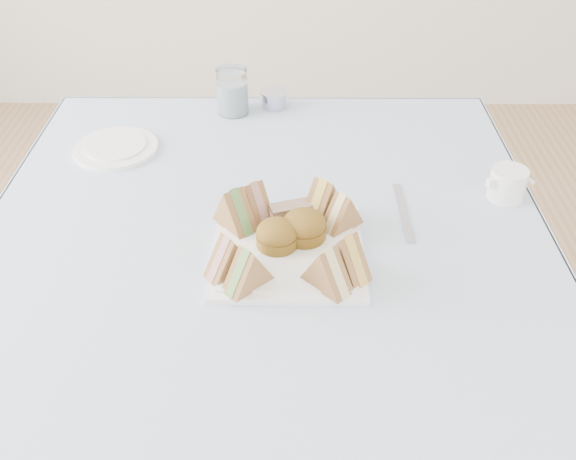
{
  "coord_description": "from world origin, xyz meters",
  "views": [
    {
      "loc": [
        0.05,
        -0.94,
        1.44
      ],
      "look_at": [
        0.04,
        -0.09,
        0.8
      ],
      "focal_mm": 40.0,
      "sensor_mm": 36.0,
      "label": 1
    }
  ],
  "objects_px": {
    "table": "(269,360)",
    "water_glass": "(232,91)",
    "serving_plate": "(288,251)",
    "creamer_jug": "(507,184)"
  },
  "relations": [
    {
      "from": "water_glass",
      "to": "serving_plate",
      "type": "bearing_deg",
      "value": -75.94
    },
    {
      "from": "table",
      "to": "serving_plate",
      "type": "height_order",
      "value": "serving_plate"
    },
    {
      "from": "serving_plate",
      "to": "creamer_jug",
      "type": "bearing_deg",
      "value": 22.84
    },
    {
      "from": "serving_plate",
      "to": "table",
      "type": "bearing_deg",
      "value": 115.39
    },
    {
      "from": "water_glass",
      "to": "creamer_jug",
      "type": "height_order",
      "value": "water_glass"
    },
    {
      "from": "table",
      "to": "water_glass",
      "type": "distance_m",
      "value": 0.62
    },
    {
      "from": "table",
      "to": "creamer_jug",
      "type": "xyz_separation_m",
      "value": [
        0.46,
        0.08,
        0.41
      ]
    },
    {
      "from": "table",
      "to": "serving_plate",
      "type": "bearing_deg",
      "value": -64.88
    },
    {
      "from": "serving_plate",
      "to": "water_glass",
      "type": "xyz_separation_m",
      "value": [
        -0.13,
        0.52,
        0.05
      ]
    },
    {
      "from": "water_glass",
      "to": "creamer_jug",
      "type": "distance_m",
      "value": 0.65
    }
  ]
}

